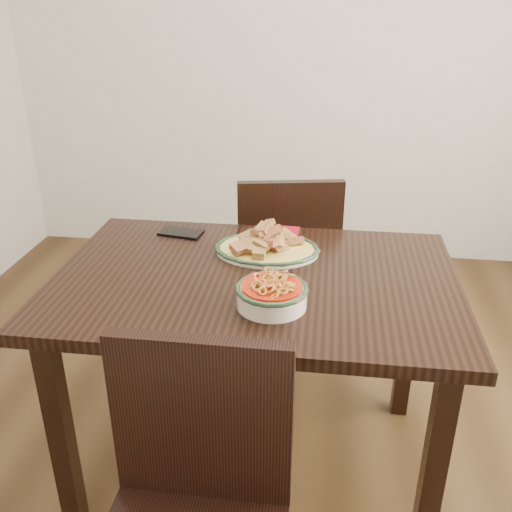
# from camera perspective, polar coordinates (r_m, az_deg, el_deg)

# --- Properties ---
(floor) EXTENTS (3.50, 3.50, 0.00)m
(floor) POSITION_cam_1_polar(r_m,az_deg,el_deg) (2.31, 1.15, -17.43)
(floor) COLOR #32210F
(floor) RESTS_ON ground
(wall_back) EXTENTS (3.50, 0.10, 2.60)m
(wall_back) POSITION_cam_1_polar(r_m,az_deg,el_deg) (3.46, 4.86, 20.66)
(wall_back) COLOR beige
(wall_back) RESTS_ON ground
(dining_table) EXTENTS (1.26, 0.84, 0.75)m
(dining_table) POSITION_cam_1_polar(r_m,az_deg,el_deg) (1.83, -0.08, -4.62)
(dining_table) COLOR black
(dining_table) RESTS_ON ground
(chair_far) EXTENTS (0.49, 0.49, 0.89)m
(chair_far) POSITION_cam_1_polar(r_m,az_deg,el_deg) (2.47, 3.04, -0.46)
(chair_far) COLOR black
(chair_far) RESTS_ON ground
(chair_near) EXTENTS (0.42, 0.42, 0.89)m
(chair_near) POSITION_cam_1_polar(r_m,az_deg,el_deg) (1.41, -6.25, -24.07)
(chair_near) COLOR black
(chair_near) RESTS_ON ground
(fish_plate) EXTENTS (0.35, 0.27, 0.11)m
(fish_plate) POSITION_cam_1_polar(r_m,az_deg,el_deg) (1.92, 1.11, 1.56)
(fish_plate) COLOR beige
(fish_plate) RESTS_ON dining_table
(noodle_bowl) EXTENTS (0.21, 0.21, 0.08)m
(noodle_bowl) POSITION_cam_1_polar(r_m,az_deg,el_deg) (1.60, 1.59, -3.65)
(noodle_bowl) COLOR beige
(noodle_bowl) RESTS_ON dining_table
(smartphone) EXTENTS (0.17, 0.11, 0.01)m
(smartphone) POSITION_cam_1_polar(r_m,az_deg,el_deg) (2.10, -7.51, 2.32)
(smartphone) COLOR black
(smartphone) RESTS_ON dining_table
(napkin) EXTENTS (0.11, 0.10, 0.01)m
(napkin) POSITION_cam_1_polar(r_m,az_deg,el_deg) (2.10, 2.80, 2.44)
(napkin) COLOR maroon
(napkin) RESTS_ON dining_table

